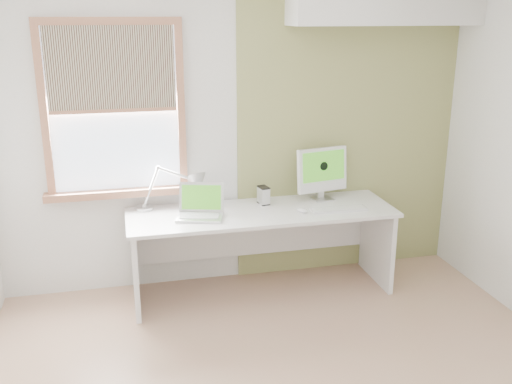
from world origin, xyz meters
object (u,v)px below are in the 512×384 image
object	(u,v)px
desk	(260,230)
desk_lamp	(188,186)
laptop	(201,208)
external_drive	(263,195)
imac	(322,171)

from	to	relation	value
desk	desk_lamp	bearing A→B (deg)	166.36
desk_lamp	laptop	size ratio (longest dim) A/B	1.51
desk_lamp	external_drive	distance (m)	0.65
desk	imac	size ratio (longest dim) A/B	4.68
desk	imac	bearing A→B (deg)	12.02
imac	laptop	bearing A→B (deg)	-169.80
desk	external_drive	xyz separation A→B (m)	(0.06, 0.11, 0.27)
desk	external_drive	size ratio (longest dim) A/B	14.38
desk	laptop	bearing A→B (deg)	-171.91
desk_lamp	external_drive	size ratio (longest dim) A/B	4.19
desk	laptop	size ratio (longest dim) A/B	5.19
desk	external_drive	bearing A→B (deg)	62.14
external_drive	imac	size ratio (longest dim) A/B	0.33
desk_lamp	imac	bearing A→B (deg)	-0.81
desk_lamp	imac	size ratio (longest dim) A/B	1.36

